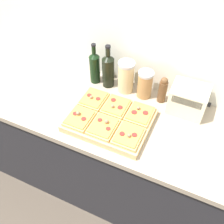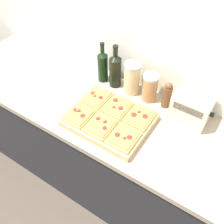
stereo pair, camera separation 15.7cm
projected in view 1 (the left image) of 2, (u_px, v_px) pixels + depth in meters
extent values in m
plane|color=#4C4238|center=(103.00, 219.00, 2.12)|extent=(12.00, 12.00, 0.00)
cube|color=silver|center=(145.00, 42.00, 1.63)|extent=(6.00, 0.06, 2.50)
cube|color=#232328|center=(120.00, 158.00, 2.00)|extent=(2.60, 0.64, 0.89)
cube|color=gray|center=(121.00, 117.00, 1.66)|extent=(2.63, 0.67, 0.04)
cube|color=tan|center=(110.00, 120.00, 1.59)|extent=(0.49, 0.38, 0.04)
cube|color=tan|center=(94.00, 99.00, 1.66)|extent=(0.15, 0.17, 0.02)
cube|color=#D6843D|center=(94.00, 98.00, 1.65)|extent=(0.13, 0.16, 0.01)
cylinder|color=maroon|center=(89.00, 95.00, 1.66)|extent=(0.03, 0.03, 0.00)
cylinder|color=maroon|center=(98.00, 99.00, 1.64)|extent=(0.03, 0.03, 0.00)
sphere|color=#7F6B51|center=(91.00, 97.00, 1.64)|extent=(0.02, 0.02, 0.02)
cube|color=tan|center=(116.00, 107.00, 1.62)|extent=(0.15, 0.17, 0.02)
cube|color=#D6843D|center=(116.00, 105.00, 1.61)|extent=(0.13, 0.16, 0.01)
cylinder|color=maroon|center=(113.00, 100.00, 1.63)|extent=(0.03, 0.03, 0.00)
cylinder|color=maroon|center=(120.00, 107.00, 1.59)|extent=(0.03, 0.03, 0.00)
sphere|color=#7F6B51|center=(113.00, 106.00, 1.58)|extent=(0.02, 0.02, 0.02)
cube|color=tan|center=(140.00, 114.00, 1.58)|extent=(0.15, 0.17, 0.02)
cube|color=#D6843D|center=(140.00, 113.00, 1.57)|extent=(0.13, 0.16, 0.01)
cylinder|color=maroon|center=(134.00, 112.00, 1.56)|extent=(0.03, 0.03, 0.00)
cylinder|color=maroon|center=(146.00, 113.00, 1.56)|extent=(0.03, 0.03, 0.00)
sphere|color=#7F6B51|center=(138.00, 108.00, 1.57)|extent=(0.02, 0.02, 0.02)
cube|color=tan|center=(80.00, 119.00, 1.55)|extent=(0.15, 0.17, 0.02)
cube|color=#D6843D|center=(79.00, 117.00, 1.54)|extent=(0.13, 0.16, 0.01)
cylinder|color=maroon|center=(75.00, 113.00, 1.55)|extent=(0.03, 0.03, 0.00)
cylinder|color=maroon|center=(84.00, 119.00, 1.52)|extent=(0.03, 0.03, 0.00)
sphere|color=#7F6B51|center=(78.00, 113.00, 1.54)|extent=(0.03, 0.03, 0.03)
cube|color=tan|center=(103.00, 127.00, 1.51)|extent=(0.15, 0.17, 0.02)
cube|color=#D6843D|center=(103.00, 126.00, 1.50)|extent=(0.13, 0.16, 0.01)
cylinder|color=maroon|center=(100.00, 120.00, 1.52)|extent=(0.03, 0.03, 0.00)
cylinder|color=maroon|center=(107.00, 128.00, 1.47)|extent=(0.03, 0.03, 0.00)
sphere|color=#7F6B51|center=(107.00, 121.00, 1.50)|extent=(0.02, 0.02, 0.02)
cube|color=tan|center=(128.00, 136.00, 1.46)|extent=(0.15, 0.17, 0.02)
cube|color=#D6843D|center=(128.00, 134.00, 1.45)|extent=(0.13, 0.16, 0.01)
cylinder|color=maroon|center=(122.00, 134.00, 1.45)|extent=(0.03, 0.03, 0.00)
cylinder|color=maroon|center=(134.00, 135.00, 1.44)|extent=(0.03, 0.03, 0.00)
sphere|color=#7F6B51|center=(129.00, 135.00, 1.43)|extent=(0.02, 0.02, 0.02)
cylinder|color=black|center=(95.00, 69.00, 1.80)|extent=(0.07, 0.07, 0.20)
cone|color=black|center=(94.00, 55.00, 1.72)|extent=(0.07, 0.07, 0.03)
cylinder|color=black|center=(94.00, 49.00, 1.68)|extent=(0.03, 0.03, 0.05)
cylinder|color=black|center=(93.00, 45.00, 1.66)|extent=(0.03, 0.03, 0.01)
cylinder|color=black|center=(108.00, 73.00, 1.77)|extent=(0.08, 0.08, 0.21)
cone|color=black|center=(108.00, 57.00, 1.68)|extent=(0.08, 0.08, 0.03)
cylinder|color=black|center=(108.00, 51.00, 1.65)|extent=(0.03, 0.03, 0.06)
cylinder|color=black|center=(108.00, 47.00, 1.62)|extent=(0.04, 0.04, 0.01)
cylinder|color=beige|center=(126.00, 78.00, 1.73)|extent=(0.10, 0.10, 0.21)
cylinder|color=#B2B2B7|center=(127.00, 64.00, 1.65)|extent=(0.11, 0.11, 0.02)
cylinder|color=#AD7F4C|center=(145.00, 85.00, 1.71)|extent=(0.10, 0.10, 0.18)
cylinder|color=#B2B2B7|center=(146.00, 74.00, 1.63)|extent=(0.10, 0.10, 0.02)
cylinder|color=brown|center=(162.00, 92.00, 1.68)|extent=(0.05, 0.05, 0.15)
sphere|color=brown|center=(164.00, 81.00, 1.61)|extent=(0.05, 0.05, 0.05)
cube|color=beige|center=(188.00, 100.00, 1.61)|extent=(0.22, 0.18, 0.18)
cube|color=black|center=(187.00, 102.00, 1.52)|extent=(0.18, 0.01, 0.05)
cube|color=black|center=(209.00, 104.00, 1.57)|extent=(0.02, 0.02, 0.02)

